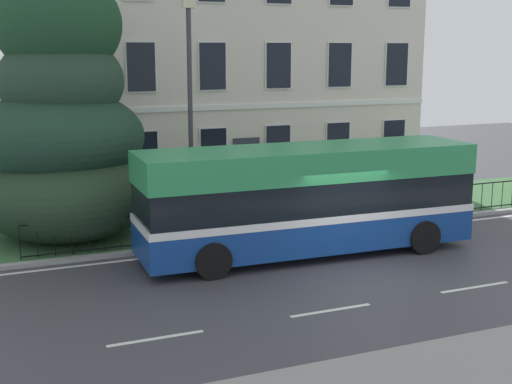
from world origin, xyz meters
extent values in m
cube|color=#3E3E44|center=(0.00, 0.00, -0.03)|extent=(60.00, 56.00, 0.06)
cube|color=silver|center=(0.00, 3.65, 0.00)|extent=(54.00, 0.14, 0.01)
cube|color=silver|center=(-6.00, -1.80, 0.00)|extent=(2.00, 0.12, 0.01)
cube|color=silver|center=(-2.00, -1.80, 0.00)|extent=(2.00, 0.12, 0.01)
cube|color=silver|center=(2.00, -1.80, 0.00)|extent=(2.00, 0.12, 0.01)
cube|color=#9E9E99|center=(0.00, 4.12, 0.06)|extent=(57.00, 0.24, 0.12)
cube|color=#3F6E3C|center=(0.00, 6.62, 0.06)|extent=(57.00, 4.77, 0.12)
cube|color=beige|center=(0.78, 14.80, 5.32)|extent=(16.25, 9.03, 10.40)
cube|color=white|center=(0.78, 10.26, 3.54)|extent=(16.25, 0.06, 0.20)
cube|color=#2D333D|center=(0.78, 10.25, 1.22)|extent=(1.10, 0.06, 2.20)
cube|color=white|center=(-5.99, 10.25, 1.88)|extent=(1.13, 0.04, 1.83)
cube|color=black|center=(-5.99, 10.23, 1.88)|extent=(1.03, 0.03, 1.73)
cube|color=white|center=(-3.29, 10.25, 1.88)|extent=(1.13, 0.04, 1.83)
cube|color=black|center=(-3.29, 10.23, 1.88)|extent=(1.03, 0.03, 1.73)
cube|color=white|center=(-0.58, 10.25, 1.88)|extent=(1.13, 0.04, 1.83)
cube|color=black|center=(-0.58, 10.23, 1.88)|extent=(1.03, 0.03, 1.73)
cube|color=white|center=(2.13, 10.25, 1.88)|extent=(1.13, 0.04, 1.83)
cube|color=black|center=(2.13, 10.23, 1.88)|extent=(1.03, 0.03, 1.73)
cube|color=white|center=(4.84, 10.25, 1.88)|extent=(1.13, 0.04, 1.83)
cube|color=black|center=(4.84, 10.23, 1.88)|extent=(1.03, 0.03, 1.73)
cube|color=white|center=(7.55, 10.25, 1.88)|extent=(1.13, 0.04, 1.83)
cube|color=black|center=(7.55, 10.23, 1.88)|extent=(1.03, 0.03, 1.73)
cube|color=white|center=(-5.99, 10.25, 5.08)|extent=(1.13, 0.04, 1.83)
cube|color=black|center=(-5.99, 10.23, 5.08)|extent=(1.03, 0.03, 1.73)
cube|color=white|center=(-3.29, 10.25, 5.08)|extent=(1.13, 0.04, 1.83)
cube|color=black|center=(-3.29, 10.23, 5.08)|extent=(1.03, 0.03, 1.73)
cube|color=white|center=(-0.58, 10.25, 5.08)|extent=(1.13, 0.04, 1.83)
cube|color=black|center=(-0.58, 10.23, 5.08)|extent=(1.03, 0.03, 1.73)
cube|color=white|center=(2.13, 10.25, 5.08)|extent=(1.13, 0.04, 1.83)
cube|color=black|center=(2.13, 10.23, 5.08)|extent=(1.03, 0.03, 1.73)
cube|color=white|center=(4.84, 10.25, 5.08)|extent=(1.13, 0.04, 1.83)
cube|color=black|center=(4.84, 10.23, 5.08)|extent=(1.03, 0.03, 1.73)
cube|color=white|center=(7.55, 10.25, 5.08)|extent=(1.13, 0.04, 1.83)
cube|color=black|center=(7.55, 10.23, 5.08)|extent=(1.03, 0.03, 1.73)
cube|color=black|center=(0.78, 4.40, 1.07)|extent=(17.84, 0.04, 0.04)
cube|color=black|center=(0.78, 4.40, 0.20)|extent=(17.84, 0.04, 0.04)
cylinder|color=black|center=(-8.15, 4.40, 0.59)|extent=(0.02, 0.02, 0.95)
cylinder|color=black|center=(-7.69, 4.40, 0.59)|extent=(0.02, 0.02, 0.95)
cylinder|color=black|center=(-7.23, 4.40, 0.59)|extent=(0.02, 0.02, 0.95)
cylinder|color=black|center=(-6.77, 4.40, 0.59)|extent=(0.02, 0.02, 0.95)
cylinder|color=black|center=(-6.31, 4.40, 0.59)|extent=(0.02, 0.02, 0.95)
cylinder|color=black|center=(-5.86, 4.40, 0.59)|extent=(0.02, 0.02, 0.95)
cylinder|color=black|center=(-5.40, 4.40, 0.59)|extent=(0.02, 0.02, 0.95)
cylinder|color=black|center=(-4.94, 4.40, 0.59)|extent=(0.02, 0.02, 0.95)
cylinder|color=black|center=(-4.48, 4.40, 0.59)|extent=(0.02, 0.02, 0.95)
cylinder|color=black|center=(-4.03, 4.40, 0.59)|extent=(0.02, 0.02, 0.95)
cylinder|color=black|center=(-3.57, 4.40, 0.59)|extent=(0.02, 0.02, 0.95)
cylinder|color=black|center=(-3.11, 4.40, 0.59)|extent=(0.02, 0.02, 0.95)
cylinder|color=black|center=(-2.65, 4.40, 0.59)|extent=(0.02, 0.02, 0.95)
cylinder|color=black|center=(-2.20, 4.40, 0.59)|extent=(0.02, 0.02, 0.95)
cylinder|color=black|center=(-1.74, 4.40, 0.59)|extent=(0.02, 0.02, 0.95)
cylinder|color=black|center=(-1.28, 4.40, 0.59)|extent=(0.02, 0.02, 0.95)
cylinder|color=black|center=(-0.82, 4.40, 0.59)|extent=(0.02, 0.02, 0.95)
cylinder|color=black|center=(-0.37, 4.40, 0.59)|extent=(0.02, 0.02, 0.95)
cylinder|color=black|center=(0.09, 4.40, 0.59)|extent=(0.02, 0.02, 0.95)
cylinder|color=black|center=(0.55, 4.40, 0.59)|extent=(0.02, 0.02, 0.95)
cylinder|color=black|center=(1.01, 4.40, 0.59)|extent=(0.02, 0.02, 0.95)
cylinder|color=black|center=(1.46, 4.40, 0.59)|extent=(0.02, 0.02, 0.95)
cylinder|color=black|center=(1.92, 4.40, 0.59)|extent=(0.02, 0.02, 0.95)
cylinder|color=black|center=(2.38, 4.40, 0.59)|extent=(0.02, 0.02, 0.95)
cylinder|color=black|center=(2.84, 4.40, 0.59)|extent=(0.02, 0.02, 0.95)
cylinder|color=black|center=(3.29, 4.40, 0.59)|extent=(0.02, 0.02, 0.95)
cylinder|color=black|center=(3.75, 4.40, 0.59)|extent=(0.02, 0.02, 0.95)
cylinder|color=black|center=(4.21, 4.40, 0.59)|extent=(0.02, 0.02, 0.95)
cylinder|color=black|center=(4.67, 4.40, 0.59)|extent=(0.02, 0.02, 0.95)
cylinder|color=black|center=(5.12, 4.40, 0.59)|extent=(0.02, 0.02, 0.95)
cylinder|color=black|center=(5.58, 4.40, 0.59)|extent=(0.02, 0.02, 0.95)
cylinder|color=black|center=(6.04, 4.40, 0.59)|extent=(0.02, 0.02, 0.95)
cylinder|color=black|center=(6.50, 4.40, 0.59)|extent=(0.02, 0.02, 0.95)
cylinder|color=black|center=(6.95, 4.40, 0.59)|extent=(0.02, 0.02, 0.95)
cylinder|color=black|center=(7.41, 4.40, 0.59)|extent=(0.02, 0.02, 0.95)
cylinder|color=black|center=(7.87, 4.40, 0.59)|extent=(0.02, 0.02, 0.95)
cylinder|color=black|center=(8.33, 4.40, 0.59)|extent=(0.02, 0.02, 0.95)
cylinder|color=black|center=(8.78, 4.40, 0.59)|extent=(0.02, 0.02, 0.95)
cylinder|color=#423328|center=(-6.48, 6.81, 1.05)|extent=(0.44, 0.44, 1.87)
ellipsoid|color=#243B25|center=(-6.56, 6.59, 1.43)|extent=(5.35, 5.35, 2.91)
ellipsoid|color=#1C3728|center=(-6.65, 6.89, 3.10)|extent=(5.10, 5.10, 2.95)
ellipsoid|color=#233B2A|center=(-6.50, 6.95, 4.77)|extent=(3.74, 3.74, 2.82)
ellipsoid|color=#1B3D25|center=(-6.49, 7.04, 6.44)|extent=(3.74, 3.74, 3.27)
cube|color=navy|center=(-0.55, 2.32, 0.76)|extent=(9.58, 2.65, 1.01)
cube|color=white|center=(-0.55, 2.32, 1.23)|extent=(9.60, 2.67, 0.20)
cube|color=black|center=(-0.55, 2.32, 1.75)|extent=(9.49, 2.61, 0.95)
cube|color=#2D8F52|center=(-0.55, 2.32, 2.64)|extent=(9.58, 2.65, 0.84)
cube|color=black|center=(4.22, 2.19, 1.70)|extent=(0.12, 2.00, 0.88)
cube|color=black|center=(4.22, 2.19, 2.60)|extent=(0.11, 1.72, 0.54)
cylinder|color=silver|center=(4.24, 2.95, 0.48)|extent=(0.05, 0.20, 0.20)
cylinder|color=silver|center=(4.20, 1.42, 0.48)|extent=(0.05, 0.20, 0.20)
cylinder|color=black|center=(2.62, 3.37, 0.48)|extent=(0.97, 0.33, 0.96)
cylinder|color=black|center=(2.55, 1.09, 0.48)|extent=(0.97, 0.33, 0.96)
cylinder|color=black|center=(-3.66, 3.55, 0.48)|extent=(0.97, 0.33, 0.96)
cylinder|color=black|center=(-3.72, 1.27, 0.48)|extent=(0.97, 0.33, 0.96)
cylinder|color=#333338|center=(-3.14, 4.86, 3.49)|extent=(0.14, 0.14, 6.74)
cube|color=beige|center=(-3.14, 4.86, 7.04)|extent=(0.36, 0.24, 0.36)
camera|label=1|loc=(-9.14, -14.66, 5.75)|focal=48.66mm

